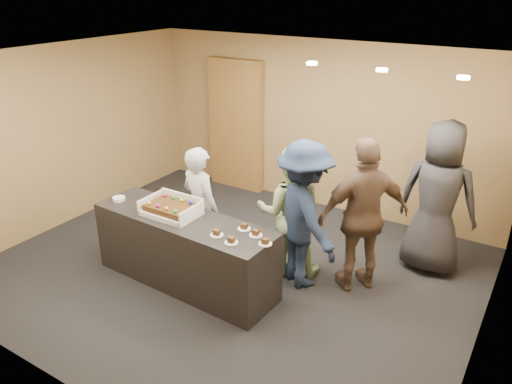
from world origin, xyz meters
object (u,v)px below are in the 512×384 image
serving_counter (185,251)px  person_server_grey (201,208)px  plate_stack (119,199)px  person_navy_man (304,215)px  person_sage_man (290,212)px  storage_cabinet (236,125)px  person_brown_extra (364,216)px  cake_box (172,210)px  person_dark_suit (438,198)px  sheet_cake (171,207)px

serving_counter → person_server_grey: (-0.09, 0.45, 0.37)m
plate_stack → person_navy_man: 2.40m
person_sage_man → person_navy_man: person_navy_man is taller
storage_cabinet → person_brown_extra: (3.09, -1.87, -0.19)m
person_server_grey → person_navy_man: 1.35m
cake_box → person_dark_suit: person_dark_suit is taller
person_sage_man → person_navy_man: size_ratio=0.92×
person_server_grey → cake_box: bearing=88.9°
storage_cabinet → sheet_cake: (1.05, -2.95, -0.15)m
plate_stack → sheet_cake: bearing=2.4°
cake_box → person_server_grey: person_server_grey is taller
serving_counter → person_dark_suit: size_ratio=1.20×
sheet_cake → plate_stack: sheet_cake is taller
person_navy_man → person_dark_suit: bearing=-104.1°
sheet_cake → person_brown_extra: size_ratio=0.30×
person_server_grey → storage_cabinet: bearing=-53.8°
plate_stack → person_server_grey: bearing=27.1°
cake_box → person_navy_man: person_navy_man is taller
cake_box → person_sage_man: 1.45m
sheet_cake → person_sage_man: size_ratio=0.33×
person_brown_extra → person_navy_man: bearing=-20.4°
sheet_cake → person_sage_man: (1.14, 0.91, -0.14)m
serving_counter → person_sage_man: bearing=46.1°
person_server_grey → person_sage_man: size_ratio=0.96×
cake_box → person_dark_suit: 3.31m
person_server_grey → person_brown_extra: (1.94, 0.63, 0.14)m
cake_box → plate_stack: 0.86m
person_sage_man → person_dark_suit: bearing=-170.7°
storage_cabinet → person_server_grey: 2.77m
person_dark_suit → sheet_cake: bearing=36.7°
storage_cabinet → person_navy_man: storage_cabinet is taller
person_sage_man → sheet_cake: bearing=12.8°
sheet_cake → person_server_grey: bearing=78.0°
storage_cabinet → person_brown_extra: storage_cabinet is taller
person_navy_man → person_dark_suit: size_ratio=0.93×
serving_counter → plate_stack: 1.14m
cake_box → plate_stack: cake_box is taller
person_navy_man → person_brown_extra: bearing=-122.8°
serving_counter → storage_cabinet: 3.27m
cake_box → plate_stack: (-0.85, -0.06, -0.03)m
sheet_cake → person_dark_suit: 3.32m
cake_box → person_sage_man: (1.14, 0.89, -0.09)m
person_sage_man → serving_counter: bearing=17.8°
storage_cabinet → cake_box: (1.05, -2.92, -0.20)m
plate_stack → person_brown_extra: person_brown_extra is taller
storage_cabinet → sheet_cake: size_ratio=4.02×
sheet_cake → plate_stack: bearing=-177.6°
cake_box → person_navy_man: size_ratio=0.36×
serving_counter → sheet_cake: size_ratio=4.21×
person_sage_man → person_dark_suit: size_ratio=0.86×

